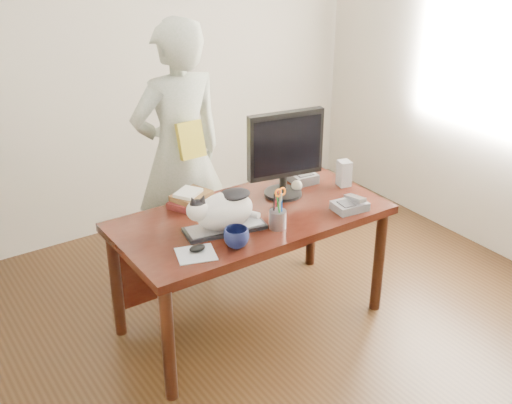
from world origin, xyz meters
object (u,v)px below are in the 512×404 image
at_px(keyboard, 225,228).
at_px(monitor, 285,150).
at_px(phone, 350,205).
at_px(baseball, 297,186).
at_px(person, 179,155).
at_px(mouse, 197,248).
at_px(speaker, 344,173).
at_px(coffee_mug, 236,238).
at_px(book_stack, 190,198).
at_px(cat, 222,210).
at_px(pen_cup, 278,217).
at_px(desk, 244,231).
at_px(calculator, 300,176).

distance_m(keyboard, monitor, 0.64).
height_order(keyboard, phone, phone).
height_order(baseball, person, person).
bearing_deg(keyboard, mouse, -142.83).
bearing_deg(speaker, coffee_mug, -150.02).
bearing_deg(baseball, book_stack, 162.90).
bearing_deg(cat, phone, -3.98).
xyz_separation_m(monitor, speaker, (0.41, -0.08, -0.22)).
xyz_separation_m(coffee_mug, speaker, (1.00, 0.29, 0.03)).
height_order(keyboard, pen_cup, pen_cup).
xyz_separation_m(desk, pen_cup, (0.03, -0.30, 0.22)).
relative_size(monitor, mouse, 5.26).
distance_m(mouse, book_stack, 0.58).
xyz_separation_m(cat, book_stack, (0.01, 0.40, -0.09)).
bearing_deg(person, mouse, 66.23).
bearing_deg(mouse, book_stack, 82.34).
xyz_separation_m(coffee_mug, book_stack, (0.04, 0.59, -0.01)).
relative_size(baseball, person, 0.04).
xyz_separation_m(book_stack, calculator, (0.77, -0.08, -0.01)).
bearing_deg(keyboard, book_stack, 100.64).
distance_m(monitor, speaker, 0.48).
height_order(keyboard, calculator, calculator).
bearing_deg(mouse, speaker, 27.85).
bearing_deg(calculator, mouse, -151.25).
xyz_separation_m(phone, speaker, (0.20, 0.29, 0.05)).
distance_m(desk, calculator, 0.59).
distance_m(phone, calculator, 0.51).
xyz_separation_m(mouse, calculator, (1.02, 0.44, 0.01)).
bearing_deg(mouse, calculator, 40.70).
relative_size(keyboard, coffee_mug, 3.53).
xyz_separation_m(mouse, phone, (1.00, -0.07, 0.01)).
bearing_deg(baseball, desk, -174.99).
bearing_deg(mouse, cat, 45.78).
bearing_deg(phone, person, 127.11).
height_order(coffee_mug, calculator, coffee_mug).
xyz_separation_m(desk, coffee_mug, (-0.28, -0.35, 0.20)).
height_order(mouse, book_stack, book_stack).
bearing_deg(monitor, speaker, -0.71).
height_order(coffee_mug, phone, coffee_mug).
bearing_deg(keyboard, cat, -171.64).
distance_m(cat, mouse, 0.29).
bearing_deg(phone, book_stack, 148.98).
bearing_deg(keyboard, speaker, 16.06).
height_order(calculator, person, person).
distance_m(desk, keyboard, 0.32).
xyz_separation_m(cat, pen_cup, (0.27, -0.14, -0.06)).
distance_m(mouse, phone, 1.00).
bearing_deg(mouse, keyboard, 44.27).
distance_m(coffee_mug, speaker, 1.04).
bearing_deg(pen_cup, speaker, 19.07).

